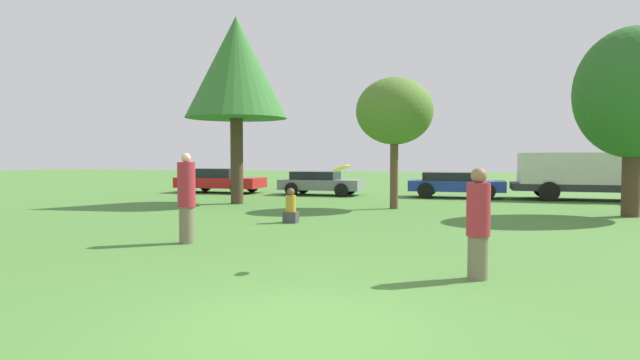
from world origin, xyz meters
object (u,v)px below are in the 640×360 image
person_thrower (187,198)px  frisbee (342,168)px  bystander_sitting (291,208)px  parked_car_blue (455,184)px  tree_0 (236,69)px  parked_car_red (219,180)px  parked_car_grey (320,182)px  person_catcher (478,223)px  delivery_truck_yellow (590,173)px  tree_2 (633,94)px  tree_1 (394,112)px

person_thrower → frisbee: 4.05m
bystander_sitting → parked_car_blue: parked_car_blue is taller
tree_0 → parked_car_red: tree_0 is taller
bystander_sitting → parked_car_grey: 10.61m
person_catcher → delivery_truck_yellow: size_ratio=0.26×
person_catcher → frisbee: 2.34m
bystander_sitting → parked_car_blue: size_ratio=0.23×
parked_car_red → parked_car_grey: parked_car_red is taller
person_thrower → tree_2: bearing=53.5°
person_thrower → parked_car_grey: person_thrower is taller
person_catcher → bystander_sitting: bearing=-32.6°
person_catcher → tree_0: tree_0 is taller
person_thrower → parked_car_red: person_thrower is taller
person_thrower → tree_0: size_ratio=0.26×
frisbee → parked_car_red: size_ratio=0.07×
person_thrower → tree_1: tree_1 is taller
person_catcher → tree_0: bearing=-33.9°
person_catcher → tree_1: size_ratio=0.36×
parked_car_red → frisbee: bearing=-55.8°
tree_1 → parked_car_grey: 7.69m
person_thrower → parked_car_red: 15.87m
tree_1 → parked_car_red: size_ratio=1.05×
delivery_truck_yellow → parked_car_grey: bearing=-177.6°
tree_0 → tree_2: bearing=-2.2°
tree_0 → delivery_truck_yellow: 15.48m
tree_2 → parked_car_blue: 8.81m
frisbee → parked_car_blue: (1.25, 15.80, -1.02)m
person_thrower → delivery_truck_yellow: (10.59, 14.70, 0.19)m
tree_0 → tree_1: bearing=-1.6°
person_thrower → tree_2: 13.68m
frisbee → tree_1: size_ratio=0.06×
person_catcher → parked_car_blue: 16.08m
frisbee → delivery_truck_yellow: delivery_truck_yellow is taller
person_catcher → parked_car_red: 20.42m
tree_2 → parked_car_blue: tree_2 is taller
parked_car_red → parked_car_blue: (11.83, 0.12, -0.02)m
tree_0 → tree_2: tree_0 is taller
tree_2 → parked_car_grey: bearing=153.3°
parked_car_grey → person_catcher: bearing=-65.2°
person_thrower → tree_0: (-3.12, 8.83, 4.33)m
person_thrower → parked_car_blue: 15.29m
parked_car_red → delivery_truck_yellow: bearing=1.4°
parked_car_grey → parked_car_blue: 6.34m
parked_car_grey → parked_car_blue: (6.34, 0.20, 0.03)m
person_catcher → parked_car_blue: (-0.94, 16.05, -0.21)m
frisbee → tree_0: 12.82m
parked_car_blue → delivery_truck_yellow: 5.62m
parked_car_red → tree_1: bearing=-29.5°
tree_2 → delivery_truck_yellow: (0.10, 6.39, -2.62)m
person_thrower → tree_1: 9.53m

